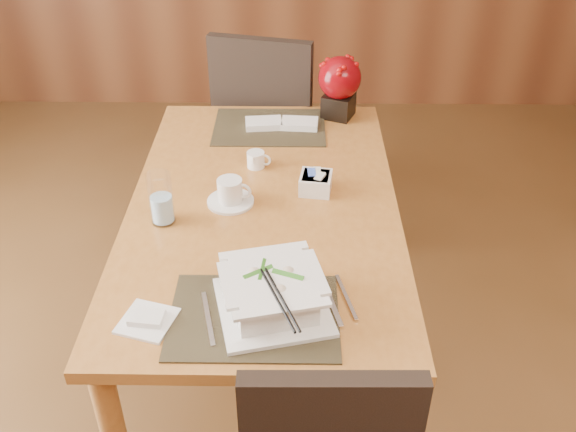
{
  "coord_description": "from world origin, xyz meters",
  "views": [
    {
      "loc": [
        0.11,
        -1.19,
        1.95
      ],
      "look_at": [
        0.09,
        0.35,
        0.87
      ],
      "focal_mm": 40.0,
      "sensor_mm": 36.0,
      "label": 1
    }
  ],
  "objects_px": {
    "soup_setting": "(273,294)",
    "berry_decor": "(339,83)",
    "far_chair": "(269,122)",
    "water_glass": "(161,198)",
    "creamer_jug": "(256,160)",
    "dining_table": "(264,226)",
    "sugar_caddy": "(316,183)",
    "bread_plate": "(147,321)",
    "coffee_cup": "(230,193)"
  },
  "relations": [
    {
      "from": "bread_plate",
      "to": "dining_table",
      "type": "bearing_deg",
      "value": 63.93
    },
    {
      "from": "soup_setting",
      "to": "bread_plate",
      "type": "height_order",
      "value": "soup_setting"
    },
    {
      "from": "bread_plate",
      "to": "berry_decor",
      "type": "bearing_deg",
      "value": 65.4
    },
    {
      "from": "water_glass",
      "to": "berry_decor",
      "type": "bearing_deg",
      "value": 52.17
    },
    {
      "from": "sugar_caddy",
      "to": "berry_decor",
      "type": "height_order",
      "value": "berry_decor"
    },
    {
      "from": "water_glass",
      "to": "sugar_caddy",
      "type": "bearing_deg",
      "value": 21.04
    },
    {
      "from": "water_glass",
      "to": "far_chair",
      "type": "xyz_separation_m",
      "value": [
        0.3,
        1.06,
        -0.26
      ]
    },
    {
      "from": "sugar_caddy",
      "to": "far_chair",
      "type": "relative_size",
      "value": 0.1
    },
    {
      "from": "soup_setting",
      "to": "far_chair",
      "type": "xyz_separation_m",
      "value": [
        -0.07,
        1.47,
        -0.23
      ]
    },
    {
      "from": "soup_setting",
      "to": "bread_plate",
      "type": "xyz_separation_m",
      "value": [
        -0.33,
        -0.05,
        -0.05
      ]
    },
    {
      "from": "berry_decor",
      "to": "far_chair",
      "type": "distance_m",
      "value": 0.52
    },
    {
      "from": "soup_setting",
      "to": "bread_plate",
      "type": "distance_m",
      "value": 0.34
    },
    {
      "from": "soup_setting",
      "to": "bread_plate",
      "type": "bearing_deg",
      "value": 175.1
    },
    {
      "from": "water_glass",
      "to": "creamer_jug",
      "type": "height_order",
      "value": "water_glass"
    },
    {
      "from": "soup_setting",
      "to": "creamer_jug",
      "type": "height_order",
      "value": "soup_setting"
    },
    {
      "from": "coffee_cup",
      "to": "dining_table",
      "type": "bearing_deg",
      "value": 1.19
    },
    {
      "from": "coffee_cup",
      "to": "berry_decor",
      "type": "relative_size",
      "value": 0.61
    },
    {
      "from": "dining_table",
      "to": "creamer_jug",
      "type": "xyz_separation_m",
      "value": [
        -0.04,
        0.24,
        0.13
      ]
    },
    {
      "from": "dining_table",
      "to": "far_chair",
      "type": "height_order",
      "value": "far_chair"
    },
    {
      "from": "coffee_cup",
      "to": "berry_decor",
      "type": "bearing_deg",
      "value": 59.2
    },
    {
      "from": "creamer_jug",
      "to": "sugar_caddy",
      "type": "height_order",
      "value": "sugar_caddy"
    },
    {
      "from": "dining_table",
      "to": "soup_setting",
      "type": "height_order",
      "value": "soup_setting"
    },
    {
      "from": "dining_table",
      "to": "berry_decor",
      "type": "height_order",
      "value": "berry_decor"
    },
    {
      "from": "coffee_cup",
      "to": "berry_decor",
      "type": "height_order",
      "value": "berry_decor"
    },
    {
      "from": "creamer_jug",
      "to": "bread_plate",
      "type": "distance_m",
      "value": 0.85
    },
    {
      "from": "water_glass",
      "to": "berry_decor",
      "type": "relative_size",
      "value": 0.68
    },
    {
      "from": "water_glass",
      "to": "creamer_jug",
      "type": "relative_size",
      "value": 2.14
    },
    {
      "from": "bread_plate",
      "to": "far_chair",
      "type": "xyz_separation_m",
      "value": [
        0.26,
        1.52,
        -0.18
      ]
    },
    {
      "from": "dining_table",
      "to": "creamer_jug",
      "type": "bearing_deg",
      "value": 99.15
    },
    {
      "from": "berry_decor",
      "to": "far_chair",
      "type": "relative_size",
      "value": 0.25
    },
    {
      "from": "coffee_cup",
      "to": "creamer_jug",
      "type": "relative_size",
      "value": 1.9
    },
    {
      "from": "creamer_jug",
      "to": "sugar_caddy",
      "type": "bearing_deg",
      "value": -23.99
    },
    {
      "from": "sugar_caddy",
      "to": "far_chair",
      "type": "distance_m",
      "value": 0.91
    },
    {
      "from": "water_glass",
      "to": "berry_decor",
      "type": "xyz_separation_m",
      "value": [
        0.6,
        0.77,
        0.06
      ]
    },
    {
      "from": "soup_setting",
      "to": "sugar_caddy",
      "type": "height_order",
      "value": "soup_setting"
    },
    {
      "from": "sugar_caddy",
      "to": "dining_table",
      "type": "bearing_deg",
      "value": -156.74
    },
    {
      "from": "coffee_cup",
      "to": "creamer_jug",
      "type": "distance_m",
      "value": 0.25
    },
    {
      "from": "berry_decor",
      "to": "far_chair",
      "type": "height_order",
      "value": "far_chair"
    },
    {
      "from": "dining_table",
      "to": "sugar_caddy",
      "type": "relative_size",
      "value": 14.17
    },
    {
      "from": "soup_setting",
      "to": "water_glass",
      "type": "height_order",
      "value": "water_glass"
    },
    {
      "from": "soup_setting",
      "to": "berry_decor",
      "type": "distance_m",
      "value": 1.21
    },
    {
      "from": "berry_decor",
      "to": "coffee_cup",
      "type": "bearing_deg",
      "value": -120.8
    },
    {
      "from": "soup_setting",
      "to": "berry_decor",
      "type": "bearing_deg",
      "value": 65.18
    },
    {
      "from": "sugar_caddy",
      "to": "soup_setting",
      "type": "bearing_deg",
      "value": -102.04
    },
    {
      "from": "coffee_cup",
      "to": "sugar_caddy",
      "type": "bearing_deg",
      "value": 15.25
    },
    {
      "from": "bread_plate",
      "to": "far_chair",
      "type": "height_order",
      "value": "far_chair"
    },
    {
      "from": "coffee_cup",
      "to": "creamer_jug",
      "type": "bearing_deg",
      "value": 73.21
    },
    {
      "from": "dining_table",
      "to": "berry_decor",
      "type": "relative_size",
      "value": 5.8
    },
    {
      "from": "far_chair",
      "to": "bread_plate",
      "type": "bearing_deg",
      "value": 93.67
    },
    {
      "from": "creamer_jug",
      "to": "coffee_cup",
      "type": "bearing_deg",
      "value": -93.92
    }
  ]
}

